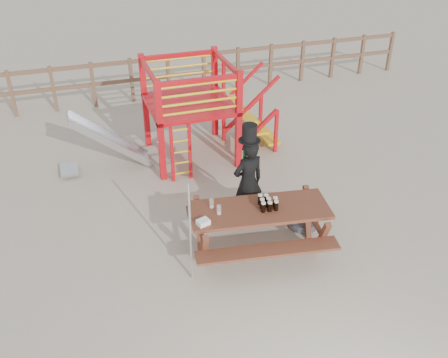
# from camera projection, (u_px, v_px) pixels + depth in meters

# --- Properties ---
(ground) EXTENTS (60.00, 60.00, 0.00)m
(ground) POSITION_uv_depth(u_px,v_px,m) (238.00, 258.00, 8.02)
(ground) COLOR tan
(ground) RESTS_ON ground
(back_fence) EXTENTS (15.09, 0.09, 1.20)m
(back_fence) POSITION_uv_depth(u_px,v_px,m) (150.00, 73.00, 13.30)
(back_fence) COLOR brown
(back_fence) RESTS_ON ground
(playground_fort) EXTENTS (4.71, 1.84, 2.10)m
(playground_fort) POSITION_uv_depth(u_px,v_px,m) (186.00, 110.00, 10.39)
(playground_fort) COLOR red
(playground_fort) RESTS_ON ground
(picnic_table) EXTENTS (2.37, 1.81, 0.84)m
(picnic_table) POSITION_uv_depth(u_px,v_px,m) (259.00, 224.00, 7.91)
(picnic_table) COLOR brown
(picnic_table) RESTS_ON ground
(man_with_hat) EXTENTS (0.65, 0.49, 1.88)m
(man_with_hat) POSITION_uv_depth(u_px,v_px,m) (248.00, 180.00, 8.46)
(man_with_hat) COLOR black
(man_with_hat) RESTS_ON ground
(metal_pole) EXTENTS (0.04, 0.04, 1.70)m
(metal_pole) POSITION_uv_depth(u_px,v_px,m) (190.00, 234.00, 7.19)
(metal_pole) COLOR #B2B2B7
(metal_pole) RESTS_ON ground
(parasol_base) EXTENTS (0.55, 0.55, 0.23)m
(parasol_base) POSITION_uv_depth(u_px,v_px,m) (303.00, 222.00, 8.75)
(parasol_base) COLOR #37373C
(parasol_base) RESTS_ON ground
(paper_bag) EXTENTS (0.21, 0.19, 0.08)m
(paper_bag) POSITION_uv_depth(u_px,v_px,m) (203.00, 222.00, 7.37)
(paper_bag) COLOR white
(paper_bag) RESTS_ON picnic_table
(stout_pints) EXTENTS (0.30, 0.31, 0.17)m
(stout_pints) POSITION_uv_depth(u_px,v_px,m) (268.00, 203.00, 7.72)
(stout_pints) COLOR black
(stout_pints) RESTS_ON picnic_table
(empty_glasses) EXTENTS (0.13, 0.27, 0.15)m
(empty_glasses) POSITION_uv_depth(u_px,v_px,m) (215.00, 207.00, 7.66)
(empty_glasses) COLOR silver
(empty_glasses) RESTS_ON picnic_table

